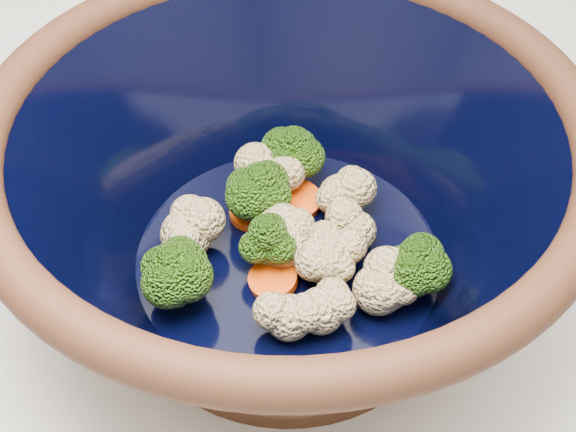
{
  "coord_description": "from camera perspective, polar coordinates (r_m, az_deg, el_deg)",
  "views": [
    {
      "loc": [
        0.17,
        -0.38,
        1.32
      ],
      "look_at": [
        -0.01,
        -0.09,
        0.97
      ],
      "focal_mm": 50.0,
      "sensor_mm": 36.0,
      "label": 1
    }
  ],
  "objects": [
    {
      "name": "mixing_bowl",
      "position": [
        0.48,
        0.0,
        1.23
      ],
      "size": [
        0.43,
        0.43,
        0.15
      ],
      "rotation": [
        0.0,
        0.0,
        -0.36
      ],
      "color": "black",
      "rests_on": "counter"
    },
    {
      "name": "vegetable_pile",
      "position": [
        0.5,
        -0.1,
        -1.43
      ],
      "size": [
        0.17,
        0.17,
        0.05
      ],
      "color": "#608442",
      "rests_on": "mixing_bowl"
    }
  ]
}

